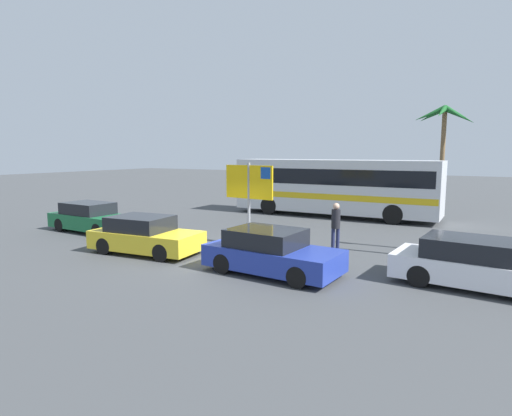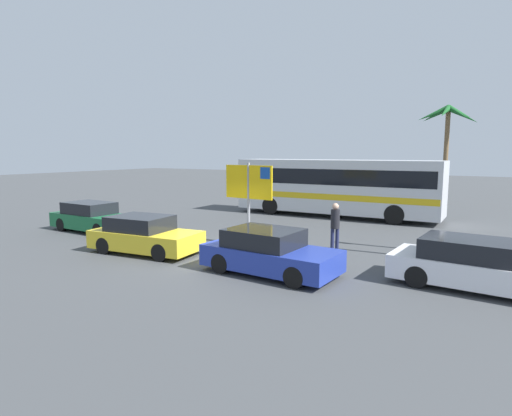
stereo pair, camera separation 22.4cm
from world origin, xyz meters
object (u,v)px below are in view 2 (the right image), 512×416
object	(u,v)px
bus_front_coach	(335,185)
car_white	(475,265)
car_blue	(269,252)
ferry_sign	(250,185)
car_yellow	(145,235)
car_green	(92,217)
pedestrian_crossing_lot	(335,223)

from	to	relation	value
bus_front_coach	car_white	size ratio (longest dim) A/B	2.53
car_blue	car_white	bearing A→B (deg)	19.33
car_white	car_blue	size ratio (longest dim) A/B	1.08
ferry_sign	bus_front_coach	bearing A→B (deg)	92.98
ferry_sign	car_white	world-z (taller)	ferry_sign
bus_front_coach	car_yellow	xyz separation A→B (m)	(-2.94, -11.72, -1.15)
car_green	bus_front_coach	bearing A→B (deg)	53.00
car_white	bus_front_coach	bearing A→B (deg)	131.06
bus_front_coach	ferry_sign	distance (m)	8.63
bus_front_coach	car_yellow	size ratio (longest dim) A/B	2.77
bus_front_coach	ferry_sign	bearing A→B (deg)	-92.68
bus_front_coach	pedestrian_crossing_lot	distance (m)	8.71
car_green	car_white	xyz separation A→B (m)	(15.61, -0.34, 0.00)
car_yellow	car_blue	bearing A→B (deg)	-5.80
car_blue	pedestrian_crossing_lot	bearing A→B (deg)	81.62
car_white	pedestrian_crossing_lot	size ratio (longest dim) A/B	2.51
car_blue	car_green	bearing A→B (deg)	173.43
ferry_sign	car_white	xyz separation A→B (m)	(7.97, -1.64, -1.69)
ferry_sign	car_yellow	bearing A→B (deg)	-123.56
car_green	car_blue	world-z (taller)	same
bus_front_coach	car_green	xyz separation A→B (m)	(-8.04, -9.91, -1.15)
ferry_sign	pedestrian_crossing_lot	world-z (taller)	ferry_sign
car_white	car_yellow	distance (m)	10.62
car_white	car_yellow	size ratio (longest dim) A/B	1.09
pedestrian_crossing_lot	car_green	bearing A→B (deg)	-120.41
car_yellow	pedestrian_crossing_lot	world-z (taller)	pedestrian_crossing_lot
pedestrian_crossing_lot	bus_front_coach	bearing A→B (deg)	160.40
bus_front_coach	car_white	bearing A→B (deg)	-53.53
bus_front_coach	ferry_sign	world-z (taller)	ferry_sign
bus_front_coach	ferry_sign	size ratio (longest dim) A/B	3.54
ferry_sign	car_green	xyz separation A→B (m)	(-7.63, -1.30, -1.69)
car_white	car_blue	xyz separation A→B (m)	(-5.39, -1.51, -0.00)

